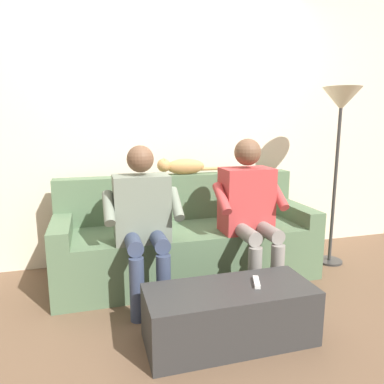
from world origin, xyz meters
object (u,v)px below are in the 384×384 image
at_px(couch, 186,241).
at_px(floor_lamp, 341,112).
at_px(coffee_table, 230,314).
at_px(person_left_seated, 249,205).
at_px(person_right_seated, 143,215).
at_px(remote_white, 257,282).
at_px(cat_on_backrest, 181,166).

xyz_separation_m(couch, floor_lamp, (-1.39, 0.11, 1.11)).
xyz_separation_m(coffee_table, person_left_seated, (-0.42, -0.66, 0.50)).
bearing_deg(person_left_seated, floor_lamp, -165.64).
height_order(coffee_table, person_right_seated, person_right_seated).
xyz_separation_m(person_right_seated, floor_lamp, (-1.80, -0.26, 0.75)).
bearing_deg(couch, remote_white, 99.88).
distance_m(person_left_seated, cat_on_backrest, 0.77).
bearing_deg(person_left_seated, coffee_table, 57.74).
bearing_deg(cat_on_backrest, person_left_seated, 123.15).
distance_m(person_right_seated, cat_on_backrest, 0.80).
distance_m(coffee_table, person_right_seated, 0.91).
xyz_separation_m(cat_on_backrest, floor_lamp, (-1.36, 0.36, 0.48)).
bearing_deg(person_left_seated, remote_white, 69.58).
relative_size(coffee_table, person_right_seated, 0.88).
bearing_deg(person_left_seated, cat_on_backrest, -56.85).
bearing_deg(person_right_seated, remote_white, 132.74).
bearing_deg(remote_white, cat_on_backrest, -152.71).
distance_m(coffee_table, floor_lamp, 2.07).
distance_m(person_right_seated, floor_lamp, 1.97).
bearing_deg(cat_on_backrest, floor_lamp, 165.21).
xyz_separation_m(couch, remote_white, (-0.18, 1.01, 0.06)).
xyz_separation_m(coffee_table, remote_white, (-0.18, -0.01, 0.18)).
bearing_deg(coffee_table, cat_on_backrest, -91.01).
xyz_separation_m(coffee_table, person_right_seated, (0.42, -0.65, 0.48)).
relative_size(cat_on_backrest, floor_lamp, 0.36).
bearing_deg(coffee_table, person_right_seated, -57.38).
xyz_separation_m(coffee_table, cat_on_backrest, (-0.02, -1.27, 0.75)).
bearing_deg(couch, person_right_seated, 41.11).
bearing_deg(floor_lamp, person_right_seated, 8.09).
bearing_deg(couch, cat_on_backrest, -95.09).
xyz_separation_m(remote_white, floor_lamp, (-1.21, -0.90, 1.05)).
bearing_deg(coffee_table, person_left_seated, -122.26).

